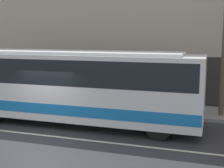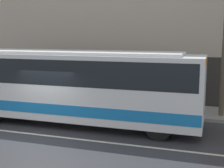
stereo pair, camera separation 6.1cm
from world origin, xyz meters
name	(u,v)px [view 2 (the right image)]	position (x,y,z in m)	size (l,w,h in m)	color
ground_plane	(39,135)	(0.00, 0.00, 0.00)	(60.00, 60.00, 0.00)	#333338
sidewalk	(90,105)	(0.00, 5.38, 0.08)	(60.00, 2.75, 0.16)	gray
lane_stripe	(39,135)	(0.00, 0.00, 0.00)	(54.00, 0.14, 0.01)	beige
transit_bus	(71,83)	(0.51, 1.99, 1.85)	(11.53, 2.57, 3.27)	white
pedestrian_waiting	(76,88)	(-0.99, 5.71, 0.93)	(0.36, 0.36, 1.66)	navy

